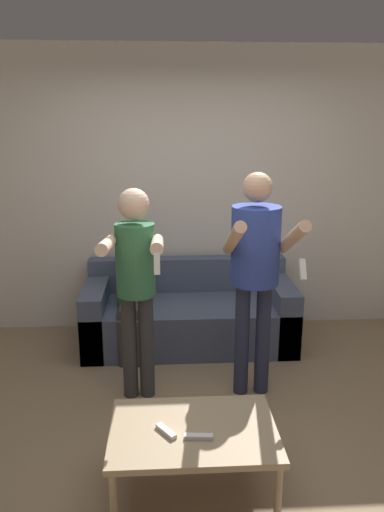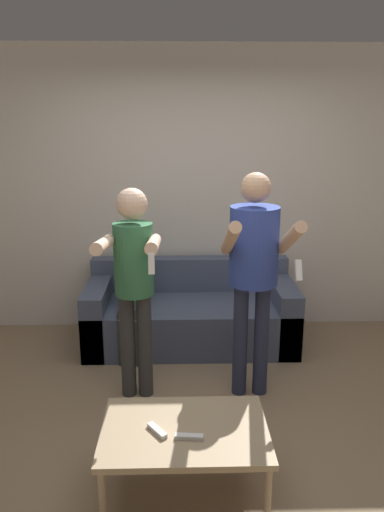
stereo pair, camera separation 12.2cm
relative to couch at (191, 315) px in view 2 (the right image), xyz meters
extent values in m
plane|color=#937A5B|center=(0.04, -1.49, -0.26)|extent=(14.00, 14.00, 0.00)
cube|color=silver|center=(0.04, 0.46, 1.09)|extent=(6.40, 0.06, 2.70)
cube|color=#4C5670|center=(0.00, -0.04, -0.06)|extent=(1.90, 0.84, 0.41)
cube|color=#4C5670|center=(0.00, 0.31, 0.31)|extent=(1.90, 0.16, 0.33)
cube|color=#4C5670|center=(-0.85, -0.04, 0.03)|extent=(0.20, 0.84, 0.59)
cube|color=#4C5670|center=(0.85, -0.04, 0.03)|extent=(0.20, 0.84, 0.59)
cylinder|color=#383838|center=(-0.49, -0.92, 0.15)|extent=(0.11, 0.11, 0.82)
cylinder|color=#383838|center=(-0.37, -0.92, 0.15)|extent=(0.11, 0.11, 0.82)
cylinder|color=#337047|center=(-0.43, -0.92, 0.81)|extent=(0.28, 0.28, 0.52)
sphere|color=beige|center=(-0.43, -0.92, 1.21)|extent=(0.22, 0.22, 0.22)
cylinder|color=beige|center=(-0.59, -1.22, 1.00)|extent=(0.08, 0.61, 0.16)
cylinder|color=beige|center=(-0.27, -1.22, 1.00)|extent=(0.08, 0.61, 0.16)
cube|color=white|center=(-0.27, -1.52, 0.96)|extent=(0.04, 0.05, 0.13)
cylinder|color=#282D47|center=(0.35, -0.92, 0.18)|extent=(0.11, 0.11, 0.88)
cylinder|color=#282D47|center=(0.51, -0.92, 0.18)|extent=(0.11, 0.11, 0.88)
cylinder|color=#2D429E|center=(0.43, -0.92, 0.91)|extent=(0.35, 0.35, 0.57)
sphere|color=tan|center=(0.43, -0.92, 1.32)|extent=(0.21, 0.21, 0.21)
cylinder|color=tan|center=(0.23, -1.19, 1.02)|extent=(0.08, 0.57, 0.34)
cylinder|color=tan|center=(0.63, -1.19, 1.02)|extent=(0.08, 0.57, 0.34)
cube|color=white|center=(0.63, -1.45, 0.89)|extent=(0.04, 0.08, 0.13)
cylinder|color=#383838|center=(-0.58, -0.44, -0.06)|extent=(0.11, 0.11, 0.41)
cylinder|color=#383838|center=(-0.46, -0.44, -0.06)|extent=(0.11, 0.11, 0.41)
cylinder|color=#383838|center=(-0.58, -0.28, 0.18)|extent=(0.11, 0.32, 0.11)
cylinder|color=#383838|center=(-0.46, -0.28, 0.18)|extent=(0.11, 0.32, 0.11)
cylinder|color=#337047|center=(-0.52, -0.12, 0.40)|extent=(0.27, 0.27, 0.50)
sphere|color=brown|center=(-0.52, -0.12, 0.78)|extent=(0.22, 0.22, 0.22)
cube|color=tan|center=(-0.08, -1.98, 0.14)|extent=(0.91, 0.63, 0.04)
cylinder|color=tan|center=(-0.50, -2.26, -0.07)|extent=(0.04, 0.04, 0.38)
cylinder|color=tan|center=(0.33, -2.26, -0.07)|extent=(0.04, 0.04, 0.38)
cylinder|color=tan|center=(-0.50, -1.70, -0.07)|extent=(0.04, 0.04, 0.38)
cylinder|color=tan|center=(0.33, -1.70, -0.07)|extent=(0.04, 0.04, 0.38)
cube|color=white|center=(-0.06, -2.07, 0.17)|extent=(0.15, 0.05, 0.02)
cube|color=white|center=(-0.23, -2.01, 0.17)|extent=(0.12, 0.14, 0.02)
camera|label=1|loc=(-0.23, -4.34, 1.79)|focal=35.00mm
camera|label=2|loc=(-0.11, -4.34, 1.79)|focal=35.00mm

